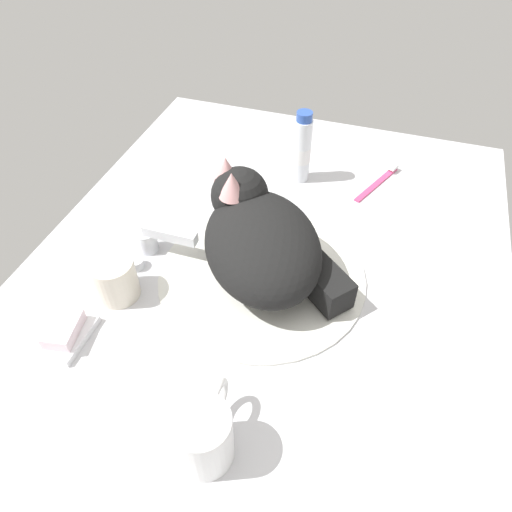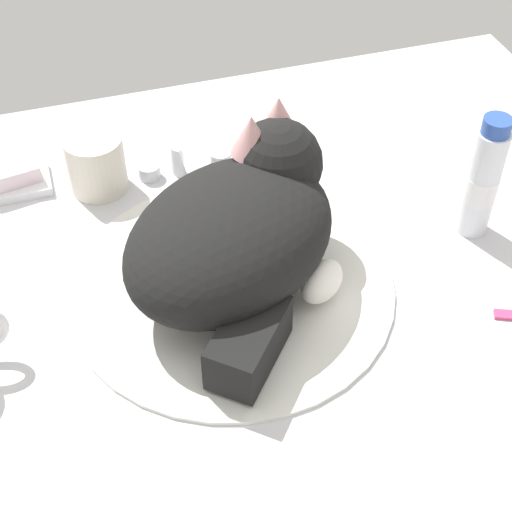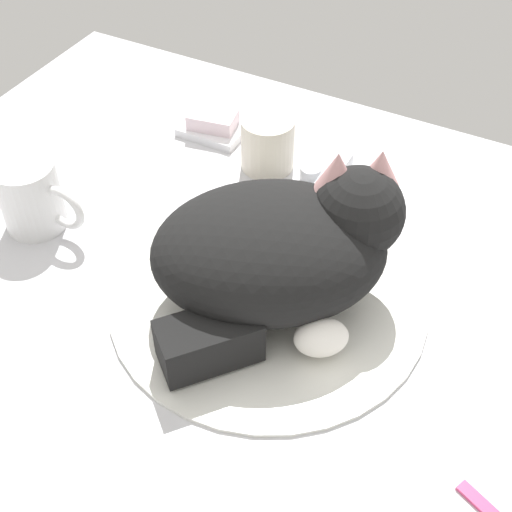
# 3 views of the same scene
# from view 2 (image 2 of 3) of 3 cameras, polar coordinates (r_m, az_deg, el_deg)

# --- Properties ---
(ground_plane) EXTENTS (1.10, 0.83, 0.03)m
(ground_plane) POSITION_cam_2_polar(r_m,az_deg,el_deg) (0.86, -1.77, -2.99)
(ground_plane) COLOR silver
(sink_basin) EXTENTS (0.35, 0.35, 0.01)m
(sink_basin) POSITION_cam_2_polar(r_m,az_deg,el_deg) (0.84, -1.80, -2.09)
(sink_basin) COLOR silver
(sink_basin) RESTS_ON ground_plane
(faucet) EXTENTS (0.12, 0.12, 0.06)m
(faucet) POSITION_cam_2_polar(r_m,az_deg,el_deg) (0.97, -5.08, 7.07)
(faucet) COLOR silver
(faucet) RESTS_ON ground_plane
(cat) EXTENTS (0.31, 0.31, 0.16)m
(cat) POSITION_cam_2_polar(r_m,az_deg,el_deg) (0.80, -1.18, 2.02)
(cat) COLOR black
(cat) RESTS_ON sink_basin
(rinse_cup) EXTENTS (0.07, 0.07, 0.07)m
(rinse_cup) POSITION_cam_2_polar(r_m,az_deg,el_deg) (0.97, -11.68, 6.69)
(rinse_cup) COLOR silver
(rinse_cup) RESTS_ON ground_plane
(soap_dish) EXTENTS (0.09, 0.06, 0.01)m
(soap_dish) POSITION_cam_2_polar(r_m,az_deg,el_deg) (1.01, -17.42, 5.12)
(soap_dish) COLOR white
(soap_dish) RESTS_ON ground_plane
(soap_bar) EXTENTS (0.07, 0.05, 0.02)m
(soap_bar) POSITION_cam_2_polar(r_m,az_deg,el_deg) (1.00, -17.63, 5.86)
(soap_bar) COLOR silver
(soap_bar) RESTS_ON soap_dish
(toothpaste_bottle) EXTENTS (0.04, 0.04, 0.15)m
(toothpaste_bottle) POSITION_cam_2_polar(r_m,az_deg,el_deg) (0.90, 16.34, 5.36)
(toothpaste_bottle) COLOR white
(toothpaste_bottle) RESTS_ON ground_plane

